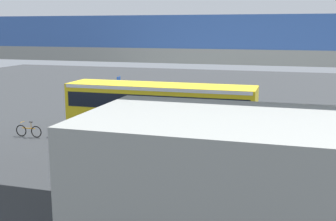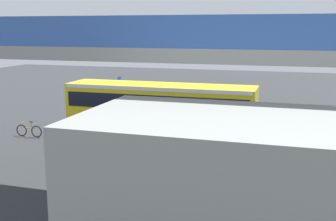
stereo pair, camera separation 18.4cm
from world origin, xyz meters
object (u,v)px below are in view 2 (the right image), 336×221
object	(u,v)px
pedestrian	(192,106)
traffic_sign	(120,88)
city_bus	(160,105)
bicycle_orange	(29,131)

from	to	relation	value
pedestrian	traffic_sign	bearing A→B (deg)	-5.60
city_bus	bicycle_orange	distance (m)	8.11
traffic_sign	city_bus	bearing A→B (deg)	131.21
city_bus	pedestrian	world-z (taller)	city_bus
city_bus	traffic_sign	size ratio (longest dim) A/B	4.12
city_bus	pedestrian	size ratio (longest dim) A/B	6.44
pedestrian	traffic_sign	distance (m)	6.02
pedestrian	traffic_sign	size ratio (longest dim) A/B	0.64
city_bus	pedestrian	xyz separation A→B (m)	(-0.65, -5.43, -1.00)
pedestrian	traffic_sign	world-z (taller)	traffic_sign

